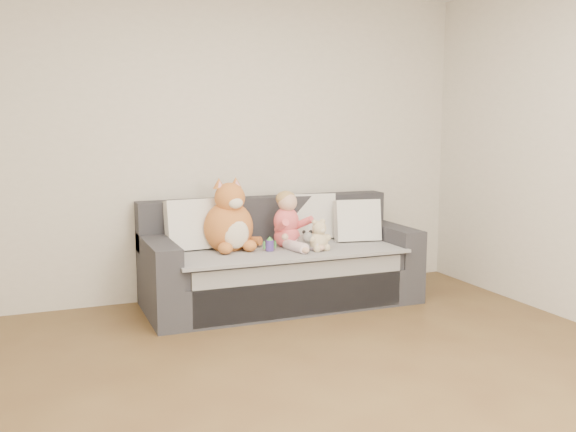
{
  "coord_description": "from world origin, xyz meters",
  "views": [
    {
      "loc": [
        -1.48,
        -2.76,
        1.48
      ],
      "look_at": [
        0.39,
        1.87,
        0.75
      ],
      "focal_mm": 40.0,
      "sensor_mm": 36.0,
      "label": 1
    }
  ],
  "objects_px": {
    "sippy_cup": "(270,244)",
    "toddler": "(289,224)",
    "sofa": "(279,266)",
    "teddy_bear": "(319,238)",
    "plush_cat": "(230,223)"
  },
  "relations": [
    {
      "from": "sippy_cup",
      "to": "toddler",
      "type": "bearing_deg",
      "value": 24.82
    },
    {
      "from": "sofa",
      "to": "teddy_bear",
      "type": "xyz_separation_m",
      "value": [
        0.23,
        -0.28,
        0.27
      ]
    },
    {
      "from": "plush_cat",
      "to": "teddy_bear",
      "type": "distance_m",
      "value": 0.72
    },
    {
      "from": "plush_cat",
      "to": "teddy_bear",
      "type": "xyz_separation_m",
      "value": [
        0.65,
        -0.29,
        -0.12
      ]
    },
    {
      "from": "toddler",
      "to": "sippy_cup",
      "type": "relative_size",
      "value": 4.13
    },
    {
      "from": "toddler",
      "to": "sippy_cup",
      "type": "distance_m",
      "value": 0.26
    },
    {
      "from": "plush_cat",
      "to": "sippy_cup",
      "type": "bearing_deg",
      "value": -40.26
    },
    {
      "from": "plush_cat",
      "to": "teddy_bear",
      "type": "bearing_deg",
      "value": -32.63
    },
    {
      "from": "teddy_bear",
      "to": "sippy_cup",
      "type": "height_order",
      "value": "teddy_bear"
    },
    {
      "from": "teddy_bear",
      "to": "toddler",
      "type": "bearing_deg",
      "value": 118.62
    },
    {
      "from": "sofa",
      "to": "plush_cat",
      "type": "bearing_deg",
      "value": 179.26
    },
    {
      "from": "sippy_cup",
      "to": "sofa",
      "type": "bearing_deg",
      "value": 48.32
    },
    {
      "from": "toddler",
      "to": "sofa",
      "type": "bearing_deg",
      "value": 116.15
    },
    {
      "from": "sofa",
      "to": "toddler",
      "type": "relative_size",
      "value": 4.61
    },
    {
      "from": "sofa",
      "to": "sippy_cup",
      "type": "height_order",
      "value": "sofa"
    }
  ]
}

